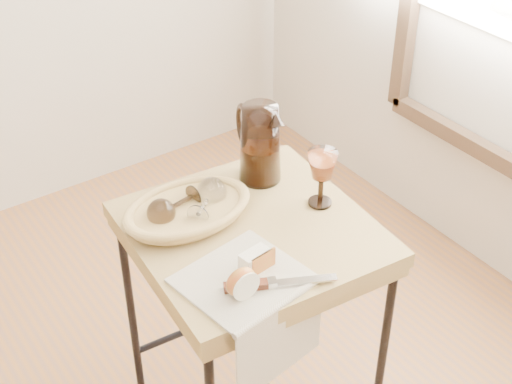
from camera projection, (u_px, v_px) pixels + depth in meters
side_table at (252, 330)px, 2.08m from camera, size 0.63×0.63×0.74m
tea_towel at (243, 279)px, 1.71m from camera, size 0.30×0.28×0.01m
bread_basket at (188, 212)px, 1.88m from camera, size 0.31×0.22×0.05m
goblet_lying_a at (175, 205)px, 1.86m from camera, size 0.13×0.09×0.07m
goblet_lying_b at (206, 201)px, 1.88m from camera, size 0.14×0.14×0.08m
pitcher at (260, 143)px, 1.99m from camera, size 0.22×0.27×0.26m
wine_goblet at (321, 178)px, 1.91m from camera, size 0.10×0.10×0.16m
apple_half at (241, 281)px, 1.64m from camera, size 0.08×0.04×0.07m
apple_wedge at (255, 260)px, 1.72m from camera, size 0.08×0.05×0.05m
table_knife at (276, 282)px, 1.68m from camera, size 0.24×0.14×0.02m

